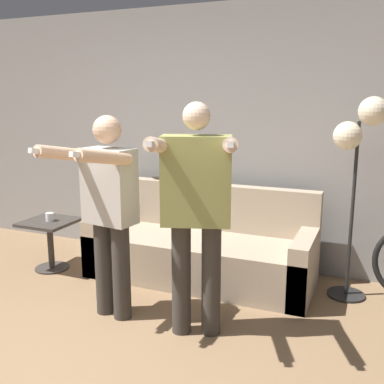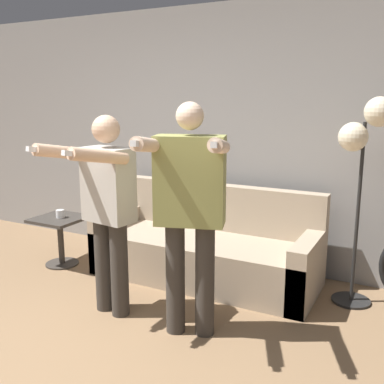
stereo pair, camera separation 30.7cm
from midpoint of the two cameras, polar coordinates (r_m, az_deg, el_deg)
wall_back at (r=4.70m, az=-1.73°, el=7.03°), size 10.00×0.05×2.60m
couch at (r=4.32m, az=-0.87°, el=-7.38°), size 2.12×0.81×0.87m
person_left at (r=3.48m, az=-13.11°, el=-1.64°), size 0.53×0.71×1.58m
person_right at (r=3.11m, az=-2.30°, el=-1.56°), size 0.68×0.78×1.68m
cat at (r=4.57m, az=-4.12°, el=2.43°), size 0.46×0.11×0.18m
floor_lamp at (r=3.86m, az=18.31°, el=6.16°), size 0.41×0.32×1.71m
side_table at (r=4.76m, az=-19.38°, el=-5.08°), size 0.48×0.48×0.51m
cup at (r=4.70m, az=-19.41°, el=-3.02°), size 0.08×0.08×0.08m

